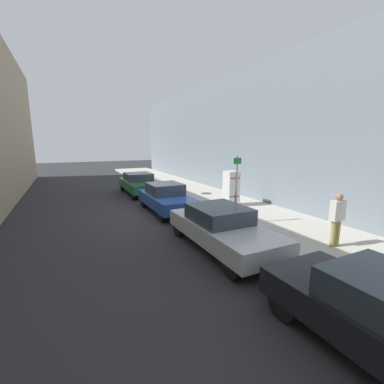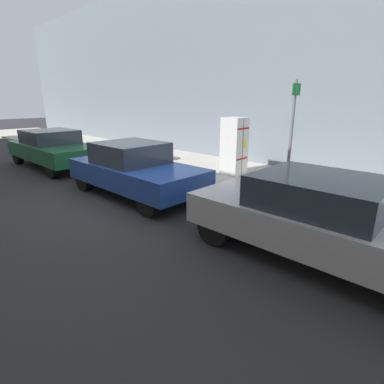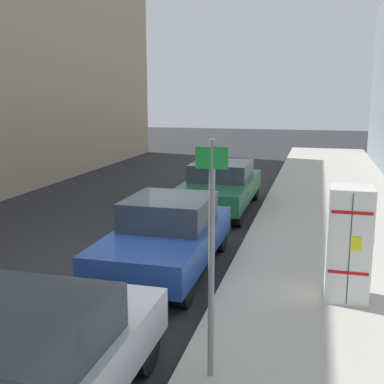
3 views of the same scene
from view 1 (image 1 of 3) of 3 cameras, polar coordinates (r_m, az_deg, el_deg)
ground_plane at (r=12.86m, az=-8.09°, el=-4.71°), size 80.00×80.00×0.00m
sidewalk_slab at (r=14.49m, az=6.81°, el=-2.58°), size 4.20×44.00×0.16m
building_facade_near at (r=16.07m, az=16.89°, el=11.98°), size 2.16×39.60×7.74m
discarded_refrigerator at (r=13.60m, az=8.71°, el=0.77°), size 0.67×0.67×1.83m
manhole_cover at (r=16.87m, az=3.16°, el=-0.31°), size 0.70×0.70×0.02m
street_sign_post at (r=10.40m, az=9.84°, el=1.18°), size 0.36×0.07×2.77m
pedestrian_walking_far at (r=9.28m, az=29.55°, el=-4.61°), size 0.50×0.23×1.73m
parked_sedan_green at (r=17.86m, az=-11.68°, el=1.96°), size 1.89×4.59×1.41m
parked_hatchback_blue at (r=12.93m, az=-5.76°, el=-1.25°), size 1.79×4.10×1.43m
parked_sedan_silver at (r=8.49m, az=6.58°, el=-7.80°), size 1.85×4.57×1.38m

